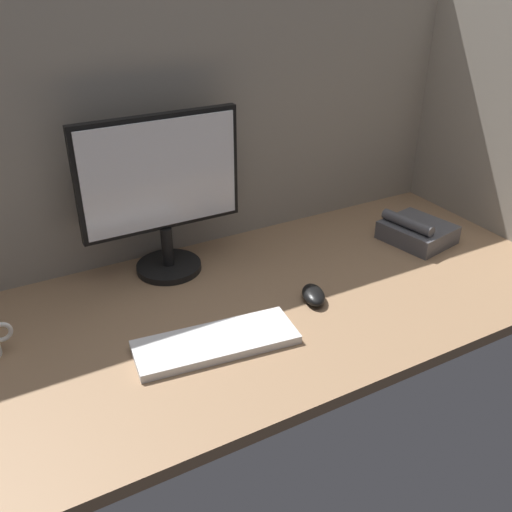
# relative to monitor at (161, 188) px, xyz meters

# --- Properties ---
(ground_plane) EXTENTS (1.80, 0.80, 0.03)m
(ground_plane) POSITION_rel_monitor_xyz_m (0.13, -0.25, -0.26)
(ground_plane) COLOR #8C6B4C
(cubicle_wall_back) EXTENTS (1.80, 0.05, 0.76)m
(cubicle_wall_back) POSITION_rel_monitor_xyz_m (0.13, 0.12, 0.14)
(cubicle_wall_back) COLOR gray
(cubicle_wall_back) RESTS_ON ground_plane
(monitor) EXTENTS (0.44, 0.18, 0.44)m
(monitor) POSITION_rel_monitor_xyz_m (0.00, 0.00, 0.00)
(monitor) COLOR black
(monitor) RESTS_ON ground_plane
(keyboard) EXTENTS (0.38, 0.17, 0.02)m
(keyboard) POSITION_rel_monitor_xyz_m (-0.03, -0.38, -0.23)
(keyboard) COLOR silver
(keyboard) RESTS_ON ground_plane
(mouse) EXTENTS (0.08, 0.11, 0.03)m
(mouse) POSITION_rel_monitor_xyz_m (0.27, -0.33, -0.23)
(mouse) COLOR black
(mouse) RESTS_ON ground_plane
(desk_phone) EXTENTS (0.20, 0.22, 0.09)m
(desk_phone) POSITION_rel_monitor_xyz_m (0.73, -0.21, -0.21)
(desk_phone) COLOR #4C4C51
(desk_phone) RESTS_ON ground_plane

